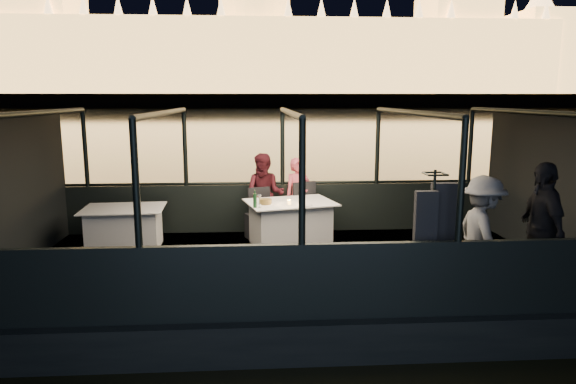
{
  "coord_description": "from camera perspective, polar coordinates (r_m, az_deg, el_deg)",
  "views": [
    {
      "loc": [
        -0.52,
        -7.54,
        3.02
      ],
      "look_at": [
        0.0,
        0.4,
        1.55
      ],
      "focal_mm": 32.0,
      "sensor_mm": 36.0,
      "label": 1
    }
  ],
  "objects": [
    {
      "name": "river_water",
      "position": [
        87.59,
        -3.42,
        8.51
      ],
      "size": [
        500.0,
        500.0,
        0.0
      ],
      "primitive_type": "plane",
      "color": "black",
      "rests_on": "ground"
    },
    {
      "name": "boat_hull",
      "position": [
        8.14,
        0.19,
        -11.32
      ],
      "size": [
        8.6,
        4.4,
        1.0
      ],
      "primitive_type": "cube",
      "color": "black",
      "rests_on": "river_water"
    },
    {
      "name": "boat_deck",
      "position": [
        7.97,
        0.19,
        -8.11
      ],
      "size": [
        8.0,
        4.0,
        0.04
      ],
      "primitive_type": "cube",
      "color": "black",
      "rests_on": "boat_hull"
    },
    {
      "name": "gunwale_port",
      "position": [
        9.77,
        -0.61,
        -1.75
      ],
      "size": [
        8.0,
        0.08,
        0.9
      ],
      "primitive_type": "cube",
      "color": "black",
      "rests_on": "boat_deck"
    },
    {
      "name": "gunwale_starboard",
      "position": [
        5.93,
        1.53,
        -9.96
      ],
      "size": [
        8.0,
        0.08,
        0.9
      ],
      "primitive_type": "cube",
      "color": "black",
      "rests_on": "boat_deck"
    },
    {
      "name": "cabin_glass_port",
      "position": [
        9.6,
        -0.62,
        4.97
      ],
      "size": [
        8.0,
        0.02,
        1.4
      ],
      "primitive_type": null,
      "color": "#99B2B2",
      "rests_on": "gunwale_port"
    },
    {
      "name": "cabin_glass_starboard",
      "position": [
        5.64,
        1.58,
        1.06
      ],
      "size": [
        8.0,
        0.02,
        1.4
      ],
      "primitive_type": null,
      "color": "#99B2B2",
      "rests_on": "gunwale_starboard"
    },
    {
      "name": "cabin_roof_glass",
      "position": [
        7.56,
        0.2,
        8.8
      ],
      "size": [
        8.0,
        4.0,
        0.02
      ],
      "primitive_type": null,
      "color": "#99B2B2",
      "rests_on": "boat_deck"
    },
    {
      "name": "end_wall_fore",
      "position": [
        8.42,
        -28.11,
        -0.15
      ],
      "size": [
        0.02,
        4.0,
        2.3
      ],
      "primitive_type": null,
      "color": "black",
      "rests_on": "boat_deck"
    },
    {
      "name": "end_wall_aft",
      "position": [
        8.89,
        26.86,
        0.47
      ],
      "size": [
        0.02,
        4.0,
        2.3
      ],
      "primitive_type": null,
      "color": "black",
      "rests_on": "boat_deck"
    },
    {
      "name": "canopy_ribs",
      "position": [
        7.68,
        0.19,
        0.19
      ],
      "size": [
        8.0,
        4.0,
        2.3
      ],
      "primitive_type": null,
      "color": "black",
      "rests_on": "boat_deck"
    },
    {
      "name": "embankment",
      "position": [
        217.55,
        -3.64,
        9.95
      ],
      "size": [
        400.0,
        140.0,
        6.0
      ],
      "primitive_type": "cube",
      "color": "#423D33",
      "rests_on": "ground"
    },
    {
      "name": "parliament_building",
      "position": [
        184.38,
        -3.72,
        18.58
      ],
      "size": [
        220.0,
        32.0,
        60.0
      ],
      "primitive_type": null,
      "color": "#F2D18C",
      "rests_on": "embankment"
    },
    {
      "name": "dining_table_central",
      "position": [
        8.84,
        0.24,
        -3.51
      ],
      "size": [
        1.66,
        1.37,
        0.77
      ],
      "primitive_type": "cube",
      "rotation": [
        0.0,
        0.0,
        0.25
      ],
      "color": "white",
      "rests_on": "boat_deck"
    },
    {
      "name": "dining_table_aft",
      "position": [
        9.07,
        -17.71,
        -3.64
      ],
      "size": [
        1.38,
        1.03,
        0.71
      ],
      "primitive_type": "cube",
      "rotation": [
        0.0,
        0.0,
        0.05
      ],
      "color": "white",
      "rests_on": "boat_deck"
    },
    {
      "name": "chair_port_left",
      "position": [
        9.24,
        -3.22,
        -2.49
      ],
      "size": [
        0.54,
        0.54,
        0.9
      ],
      "primitive_type": "cube",
      "rotation": [
        0.0,
        0.0,
        0.37
      ],
      "color": "black",
      "rests_on": "boat_deck"
    },
    {
      "name": "chair_port_right",
      "position": [
        9.28,
        1.95,
        -2.42
      ],
      "size": [
        0.61,
        0.61,
        0.99
      ],
      "primitive_type": "cube",
      "rotation": [
        0.0,
        0.0,
        0.43
      ],
      "color": "black",
      "rests_on": "boat_deck"
    },
    {
      "name": "coat_stand",
      "position": [
        6.37,
        15.69,
        -4.68
      ],
      "size": [
        0.56,
        0.49,
        1.69
      ],
      "primitive_type": null,
      "rotation": [
        0.0,
        0.0,
        -0.29
      ],
      "color": "black",
      "rests_on": "boat_deck"
    },
    {
      "name": "person_woman_coral",
      "position": [
        9.47,
        1.13,
        -0.29
      ],
      "size": [
        0.6,
        0.51,
        1.43
      ],
      "primitive_type": "imported",
      "rotation": [
        0.0,
        0.0,
        0.37
      ],
      "color": "#CA4958",
      "rests_on": "boat_deck"
    },
    {
      "name": "person_man_maroon",
      "position": [
        9.44,
        -2.59,
        -0.34
      ],
      "size": [
        0.84,
        0.72,
        1.52
      ],
      "primitive_type": "imported",
      "rotation": [
        0.0,
        0.0,
        -0.23
      ],
      "color": "#421219",
      "rests_on": "boat_deck"
    },
    {
      "name": "passenger_stripe",
      "position": [
        7.11,
        20.81,
        -3.83
      ],
      "size": [
        0.59,
        1.02,
        1.54
      ],
      "primitive_type": "imported",
      "rotation": [
        0.0,
        0.0,
        1.6
      ],
      "color": "silver",
      "rests_on": "boat_deck"
    },
    {
      "name": "passenger_dark",
      "position": [
        7.38,
        26.29,
        -3.73
      ],
      "size": [
        0.5,
        1.05,
        1.73
      ],
      "primitive_type": "imported",
      "rotation": [
        0.0,
        0.0,
        4.64
      ],
      "color": "black",
      "rests_on": "boat_deck"
    },
    {
      "name": "wine_bottle",
      "position": [
        8.29,
        -3.7,
        -0.71
      ],
      "size": [
        0.06,
        0.06,
        0.28
      ],
      "primitive_type": "cylinder",
      "rotation": [
        0.0,
        0.0,
        0.0
      ],
      "color": "#163C1D",
      "rests_on": "dining_table_central"
    },
    {
      "name": "bread_basket",
      "position": [
        8.57,
        -2.54,
        -1.08
      ],
      "size": [
        0.24,
        0.24,
        0.09
      ],
      "primitive_type": "cylinder",
      "rotation": [
        0.0,
        0.0,
        0.13
      ],
      "color": "brown",
      "rests_on": "dining_table_central"
    },
    {
      "name": "amber_candle",
      "position": [
        8.53,
        0.14,
        -1.13
      ],
      "size": [
        0.07,
        0.07,
        0.08
      ],
      "primitive_type": "cylinder",
      "rotation": [
        0.0,
        0.0,
        -0.28
      ],
      "color": "#FFB03F",
      "rests_on": "dining_table_central"
    },
    {
      "name": "plate_near",
      "position": [
        8.46,
        2.01,
        -1.46
      ],
      "size": [
        0.23,
        0.23,
        0.01
      ],
      "primitive_type": "cylinder",
      "rotation": [
        0.0,
        0.0,
        0.08
      ],
      "color": "silver",
      "rests_on": "dining_table_central"
    },
    {
      "name": "plate_far",
      "position": [
        8.6,
        -2.57,
        -1.26
      ],
      "size": [
        0.32,
        0.32,
        0.02
      ],
      "primitive_type": "cylinder",
      "rotation": [
        0.0,
        0.0,
        -0.35
      ],
      "color": "white",
      "rests_on": "dining_table_central"
    },
    {
      "name": "wine_glass_white",
      "position": [
        8.31,
        -3.17,
        -1.07
      ],
      "size": [
        0.09,
        0.09,
        0.2
      ],
      "primitive_type": null,
      "rotation": [
        0.0,
        0.0,
        0.41
      ],
      "color": "silver",
      "rests_on": "dining_table_central"
    },
    {
      "name": "wine_glass_red",
      "position": [
        8.71,
        1.71,
        -0.52
      ],
      "size": [
        0.06,
        0.06,
        0.19
      ],
      "primitive_type": null,
      "rotation": [
        0.0,
        0.0,
        0.03
      ],
      "color": "silver",
      "rests_on": "dining_table_central"
    }
  ]
}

